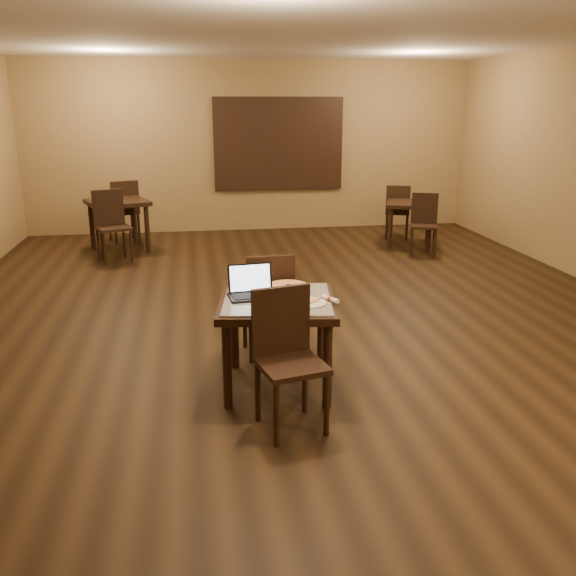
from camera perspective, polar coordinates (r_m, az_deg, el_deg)
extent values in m
plane|color=black|center=(6.67, 0.91, -2.85)|extent=(10.00, 10.00, 0.00)
cube|color=olive|center=(11.26, -3.50, 13.02)|extent=(8.00, 0.02, 3.00)
cube|color=silver|center=(6.32, 1.05, 23.69)|extent=(8.00, 10.00, 0.02)
cube|color=#246087|center=(11.29, -0.89, 13.31)|extent=(2.20, 0.04, 1.50)
cube|color=black|center=(11.26, -0.87, 13.30)|extent=(2.34, 0.02, 1.64)
cylinder|color=black|center=(4.66, -5.72, -7.20)|extent=(0.07, 0.07, 0.71)
cylinder|color=black|center=(5.36, -5.02, -3.89)|extent=(0.07, 0.07, 0.71)
cylinder|color=black|center=(4.65, 3.72, -7.19)|extent=(0.07, 0.07, 0.71)
cylinder|color=black|center=(5.35, 3.14, -3.87)|extent=(0.07, 0.07, 0.71)
cube|color=black|center=(4.86, -0.99, -1.45)|extent=(1.04, 1.04, 0.06)
cube|color=#1B36B5|center=(4.85, -0.99, -1.06)|extent=(0.95, 0.95, 0.02)
cylinder|color=black|center=(4.19, -1.09, -11.82)|extent=(0.04, 0.04, 0.47)
cylinder|color=black|center=(4.51, -2.85, -9.69)|extent=(0.04, 0.04, 0.47)
cylinder|color=black|center=(4.33, 3.64, -10.89)|extent=(0.04, 0.04, 0.47)
cylinder|color=black|center=(4.63, 1.59, -8.91)|extent=(0.04, 0.04, 0.47)
cube|color=black|center=(4.30, 0.33, -7.26)|extent=(0.53, 0.53, 0.04)
cube|color=black|center=(4.37, -0.67, -3.02)|extent=(0.44, 0.14, 0.50)
cylinder|color=black|center=(5.88, -0.54, -3.21)|extent=(0.04, 0.04, 0.46)
cylinder|color=black|center=(5.55, 0.28, -4.47)|extent=(0.04, 0.04, 0.46)
cylinder|color=black|center=(5.82, -4.07, -3.47)|extent=(0.04, 0.04, 0.46)
cylinder|color=black|center=(5.48, -3.46, -4.77)|extent=(0.04, 0.04, 0.46)
cube|color=black|center=(5.60, -1.97, -1.58)|extent=(0.46, 0.46, 0.04)
cube|color=black|center=(5.34, -1.60, 0.48)|extent=(0.43, 0.07, 0.49)
cube|color=black|center=(4.87, -3.41, -0.80)|extent=(0.39, 0.29, 0.02)
cube|color=black|center=(4.96, -3.57, 0.94)|extent=(0.36, 0.09, 0.24)
cube|color=silver|center=(4.95, -3.57, 0.96)|extent=(0.33, 0.07, 0.21)
cylinder|color=white|center=(4.71, 1.96, -1.41)|extent=(0.27, 0.27, 0.01)
cylinder|color=silver|center=(5.09, -0.03, -0.05)|extent=(0.39, 0.39, 0.01)
cylinder|color=beige|center=(5.09, -0.03, 0.09)|extent=(0.36, 0.36, 0.02)
torus|color=gold|center=(5.09, -0.03, 0.13)|extent=(0.37, 0.37, 0.02)
cube|color=silver|center=(5.07, 0.23, 0.15)|extent=(0.26, 0.23, 0.01)
cylinder|color=white|center=(4.78, 3.99, -1.03)|extent=(0.12, 0.17, 0.04)
cylinder|color=#AE2D15|center=(4.78, 3.99, -1.03)|extent=(0.05, 0.05, 0.04)
cylinder|color=black|center=(9.91, 9.53, 5.54)|extent=(0.07, 0.07, 0.68)
cylinder|color=black|center=(10.52, 9.60, 6.18)|extent=(0.07, 0.07, 0.68)
cylinder|color=black|center=(9.93, 13.09, 5.35)|extent=(0.07, 0.07, 0.68)
cylinder|color=black|center=(10.53, 12.96, 6.00)|extent=(0.07, 0.07, 0.68)
cube|color=black|center=(10.16, 11.41, 7.72)|extent=(0.98, 0.98, 0.06)
cylinder|color=black|center=(9.50, 11.49, 4.17)|extent=(0.04, 0.04, 0.43)
cylinder|color=black|center=(9.83, 11.47, 4.60)|extent=(0.04, 0.04, 0.43)
cylinder|color=black|center=(9.51, 13.58, 4.05)|extent=(0.04, 0.04, 0.43)
cylinder|color=black|center=(9.85, 13.48, 4.49)|extent=(0.04, 0.04, 0.43)
cube|color=black|center=(9.62, 12.60, 5.70)|extent=(0.51, 0.51, 0.04)
cube|color=black|center=(9.76, 12.66, 7.34)|extent=(0.39, 0.17, 0.46)
cylinder|color=black|center=(10.99, 11.05, 5.89)|extent=(0.04, 0.04, 0.43)
cylinder|color=black|center=(10.65, 11.06, 5.55)|extent=(0.04, 0.04, 0.43)
cylinder|color=black|center=(10.99, 9.24, 5.99)|extent=(0.04, 0.04, 0.43)
cylinder|color=black|center=(10.65, 9.20, 5.65)|extent=(0.04, 0.04, 0.43)
cube|color=black|center=(10.78, 10.20, 7.00)|extent=(0.51, 0.51, 0.04)
cube|color=black|center=(10.56, 10.26, 8.17)|extent=(0.39, 0.17, 0.46)
cylinder|color=black|center=(9.59, -16.98, 4.91)|extent=(0.08, 0.08, 0.77)
cylinder|color=black|center=(10.26, -17.88, 5.57)|extent=(0.08, 0.08, 0.77)
cylinder|color=black|center=(9.77, -13.04, 5.41)|extent=(0.08, 0.08, 0.77)
cylinder|color=black|center=(10.42, -14.17, 6.03)|extent=(0.08, 0.08, 0.77)
cube|color=black|center=(9.94, -15.69, 7.72)|extent=(1.11, 1.11, 0.06)
cylinder|color=black|center=(9.12, -16.77, 3.44)|extent=(0.04, 0.04, 0.49)
cylinder|color=black|center=(9.49, -17.32, 3.89)|extent=(0.04, 0.04, 0.49)
cylinder|color=black|center=(9.21, -14.43, 3.75)|extent=(0.04, 0.04, 0.49)
cylinder|color=black|center=(9.58, -15.07, 4.19)|extent=(0.04, 0.04, 0.49)
cube|color=black|center=(9.30, -16.03, 5.41)|extent=(0.58, 0.58, 0.04)
cube|color=black|center=(9.44, -16.47, 7.28)|extent=(0.44, 0.20, 0.52)
cylinder|color=black|center=(10.95, -14.36, 5.78)|extent=(0.04, 0.04, 0.49)
cylinder|color=black|center=(10.58, -13.77, 5.45)|extent=(0.04, 0.04, 0.49)
cylinder|color=black|center=(10.85, -16.33, 5.53)|extent=(0.04, 0.04, 0.49)
cylinder|color=black|center=(10.48, -15.81, 5.19)|extent=(0.04, 0.04, 0.49)
cube|color=black|center=(10.67, -15.18, 6.88)|extent=(0.58, 0.58, 0.04)
cube|color=black|center=(10.43, -15.00, 8.24)|extent=(0.44, 0.20, 0.52)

